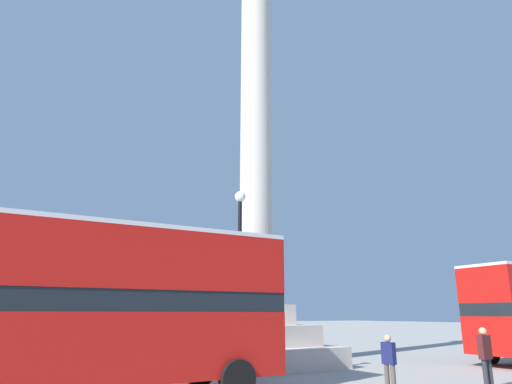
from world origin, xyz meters
TOP-DOWN VIEW (x-y plane):
  - ground_plane at (0.00, 0.00)m, footprint 200.00×200.00m
  - monument_column at (0.00, 0.00)m, footprint 5.74×5.74m
  - bus_a at (-8.09, -5.00)m, footprint 10.50×2.91m
  - street_lamp at (-2.86, -3.56)m, footprint 0.40×0.40m
  - pedestrian_near_lamp at (2.59, -8.97)m, footprint 0.48×0.23m
  - pedestrian_by_plinth at (-0.26, -7.79)m, footprint 0.21×0.42m

SIDE VIEW (x-z plane):
  - ground_plane at x=0.00m, z-range 0.00..0.00m
  - pedestrian_by_plinth at x=-0.26m, z-range 0.07..1.66m
  - pedestrian_near_lamp at x=2.59m, z-range 0.12..1.91m
  - bus_a at x=-8.09m, z-range 0.23..4.73m
  - street_lamp at x=-2.86m, z-range 0.26..6.81m
  - monument_column at x=0.00m, z-range -4.45..17.02m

